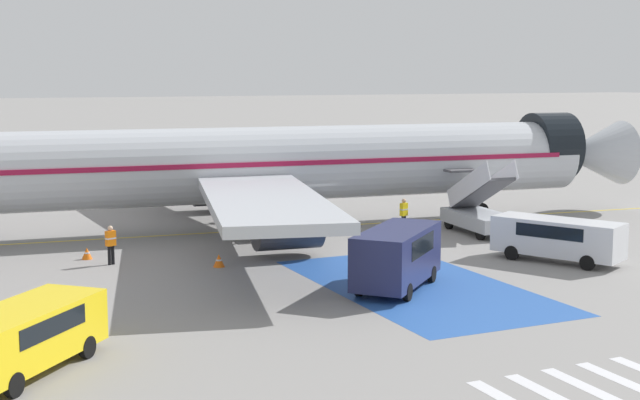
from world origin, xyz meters
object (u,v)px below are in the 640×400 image
(service_van_2, at_px, (397,253))
(ground_crew_0, at_px, (111,242))
(ground_crew_1, at_px, (404,213))
(airliner, at_px, (268,165))
(traffic_cone_0, at_px, (87,253))
(boarding_stairs_forward, at_px, (480,214))
(fuel_tanker, at_px, (92,161))
(traffic_cone_1, at_px, (219,260))
(service_van_0, at_px, (558,236))
(service_van_1, at_px, (22,333))

(service_van_2, height_order, ground_crew_0, service_van_2)
(ground_crew_0, distance_m, ground_crew_1, 15.47)
(airliner, bearing_deg, traffic_cone_0, -63.51)
(airliner, bearing_deg, boarding_stairs_forward, 65.82)
(service_van_2, height_order, ground_crew_1, service_van_2)
(ground_crew_0, bearing_deg, airliner, -170.17)
(fuel_tanker, relative_size, traffic_cone_1, 18.79)
(airliner, bearing_deg, fuel_tanker, -163.52)
(fuel_tanker, xyz_separation_m, ground_crew_1, (10.80, -27.73, -0.73))
(boarding_stairs_forward, distance_m, ground_crew_1, 3.88)
(airliner, xyz_separation_m, traffic_cone_1, (-5.19, -7.71, -3.14))
(boarding_stairs_forward, xyz_separation_m, service_van_0, (-1.08, -7.33, 0.16))
(airliner, xyz_separation_m, service_van_0, (8.41, -12.76, -2.28))
(boarding_stairs_forward, distance_m, traffic_cone_1, 14.87)
(fuel_tanker, relative_size, service_van_0, 1.78)
(airliner, distance_m, boarding_stairs_forward, 11.20)
(service_van_1, xyz_separation_m, ground_crew_1, (20.32, 14.94, -0.11))
(boarding_stairs_forward, height_order, service_van_2, boarding_stairs_forward)
(airliner, xyz_separation_m, service_van_1, (-14.18, -18.41, -2.31))
(service_van_1, distance_m, ground_crew_1, 25.22)
(service_van_1, height_order, traffic_cone_0, service_van_1)
(service_van_1, bearing_deg, ground_crew_1, -101.15)
(service_van_0, xyz_separation_m, ground_crew_0, (-17.63, 7.37, -0.17))
(traffic_cone_0, relative_size, traffic_cone_1, 0.95)
(boarding_stairs_forward, bearing_deg, ground_crew_0, -174.55)
(traffic_cone_1, bearing_deg, fuel_tanker, 89.07)
(service_van_1, bearing_deg, airliner, -85.09)
(service_van_1, xyz_separation_m, traffic_cone_0, (4.23, 14.61, -0.84))
(airliner, height_order, traffic_cone_0, airliner)
(ground_crew_0, bearing_deg, fuel_tanker, -119.18)
(service_van_0, distance_m, traffic_cone_0, 20.45)
(fuel_tanker, xyz_separation_m, traffic_cone_1, (-0.52, -31.97, -1.44))
(airliner, bearing_deg, service_van_1, -32.01)
(fuel_tanker, xyz_separation_m, traffic_cone_0, (-5.29, -28.06, -1.46))
(service_van_0, distance_m, service_van_2, 8.84)
(boarding_stairs_forward, relative_size, fuel_tanker, 0.53)
(fuel_tanker, relative_size, ground_crew_1, 5.92)
(service_van_0, xyz_separation_m, service_van_1, (-22.59, -5.66, -0.03))
(service_van_0, xyz_separation_m, ground_crew_1, (-2.28, 9.28, -0.14))
(service_van_0, bearing_deg, traffic_cone_1, 132.31)
(boarding_stairs_forward, height_order, fuel_tanker, boarding_stairs_forward)
(traffic_cone_0, bearing_deg, airliner, 20.90)
(airliner, xyz_separation_m, service_van_2, (-0.30, -14.21, -2.05))
(fuel_tanker, relative_size, service_van_1, 1.93)
(ground_crew_0, bearing_deg, traffic_cone_0, -85.36)
(fuel_tanker, distance_m, service_van_1, 43.72)
(service_van_1, relative_size, service_van_2, 1.03)
(airliner, xyz_separation_m, boarding_stairs_forward, (9.49, -5.43, -2.44))
(ground_crew_1, relative_size, traffic_cone_0, 3.33)
(fuel_tanker, height_order, traffic_cone_1, fuel_tanker)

